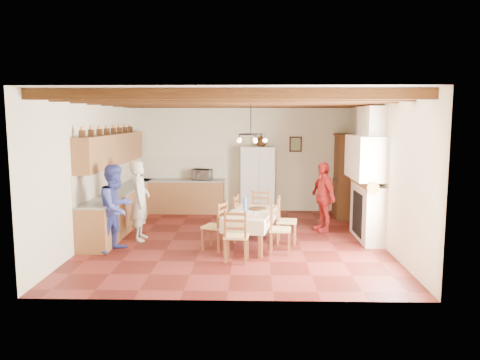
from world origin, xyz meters
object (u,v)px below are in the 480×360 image
dining_table (251,216)px  chair_left_near (214,225)px  chair_end_far (259,213)px  person_man (140,200)px  hutch (345,176)px  chair_end_near (237,235)px  refrigerator (259,180)px  person_woman_red (323,197)px  person_woman_blue (116,208)px  chair_right_far (287,220)px  chair_right_near (280,228)px  chair_left_far (228,218)px  microwave (202,175)px

dining_table → chair_left_near: size_ratio=1.83×
chair_end_far → person_man: person_man is taller
hutch → chair_end_far: 2.96m
chair_left_near → chair_end_near: same height
refrigerator → dining_table: refrigerator is taller
refrigerator → chair_end_far: size_ratio=1.88×
person_man → person_woman_red: bearing=-81.3°
refrigerator → person_woman_red: (1.42, -2.09, -0.11)m
chair_end_far → person_woman_red: (1.46, 0.34, 0.31)m
dining_table → person_woman_blue: bearing=-172.4°
hutch → chair_end_near: 4.71m
refrigerator → hutch: bearing=-8.2°
chair_right_far → chair_end_near: size_ratio=1.00×
person_man → person_woman_red: (3.97, 0.89, -0.05)m
refrigerator → person_woman_blue: size_ratio=1.07×
person_woman_blue → person_woman_red: bearing=-43.5°
chair_right_near → person_man: 3.06m
chair_left_far → person_woman_red: size_ratio=0.61×
person_woman_blue → chair_right_far: bearing=-54.8°
chair_right_far → refrigerator: bearing=16.4°
chair_right_far → microwave: size_ratio=1.86×
refrigerator → chair_right_far: refrigerator is taller
chair_end_far → person_man: 2.59m
chair_end_far → chair_left_far: bearing=-126.7°
chair_end_far → person_woman_red: size_ratio=0.61×
hutch → person_man: hutch is taller
refrigerator → microwave: refrigerator is taller
chair_right_far → chair_end_far: bearing=44.5°
chair_end_near → person_woman_blue: 2.46m
chair_right_near → person_woman_blue: person_woman_blue is taller
dining_table → chair_right_near: size_ratio=1.83×
dining_table → person_woman_blue: (-2.60, -0.35, 0.22)m
refrigerator → microwave: 1.55m
person_woman_blue → microwave: 3.94m
dining_table → microwave: microwave is taller
dining_table → chair_left_near: bearing=-161.3°
chair_right_far → chair_end_near: same height
chair_end_near → chair_end_far: same height
refrigerator → chair_left_near: bearing=-97.4°
chair_right_near → microwave: (-1.89, 3.83, 0.56)m
microwave → hutch: bearing=4.6°
chair_end_near → person_woman_red: size_ratio=0.61×
dining_table → chair_end_far: size_ratio=1.83×
chair_right_near → hutch: bearing=-24.4°
chair_right_near → chair_left_near: bearing=85.3°
chair_right_far → chair_end_near: (-1.00, -1.25, 0.00)m
chair_end_far → person_woman_red: person_woman_red is taller
chair_right_near → chair_end_far: size_ratio=1.00×
chair_right_near → chair_end_far: same height
chair_end_near → microwave: bearing=-70.1°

